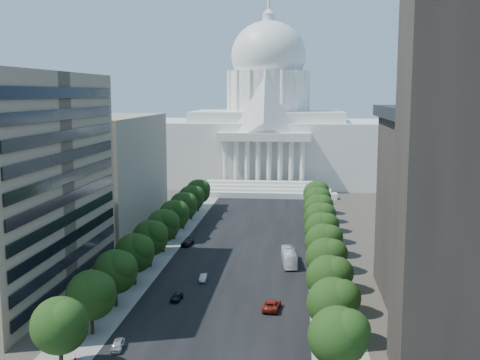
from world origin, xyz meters
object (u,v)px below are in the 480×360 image
(car_dark_b, at_px, (188,242))
(car_parked, at_px, (118,345))
(car_red, at_px, (272,305))
(car_silver, at_px, (203,278))
(city_bus, at_px, (289,257))
(car_dark_a, at_px, (177,297))

(car_dark_b, bearing_deg, car_parked, -81.81)
(car_red, relative_size, car_dark_b, 1.10)
(car_silver, bearing_deg, city_bus, 36.26)
(car_silver, relative_size, car_dark_b, 0.75)
(car_dark_a, relative_size, car_parked, 0.96)
(car_red, bearing_deg, car_silver, -39.70)
(car_parked, xyz_separation_m, city_bus, (23.54, 45.50, 0.89))
(car_parked, bearing_deg, city_bus, 56.07)
(car_silver, xyz_separation_m, city_bus, (16.39, 13.08, 0.93))
(car_silver, distance_m, city_bus, 20.99)
(car_red, xyz_separation_m, city_bus, (2.42, 27.42, 0.78))
(car_dark_a, distance_m, car_parked, 21.41)
(car_silver, relative_size, city_bus, 0.35)
(car_dark_a, height_order, car_red, car_red)
(car_dark_b, bearing_deg, car_silver, -65.90)
(car_red, bearing_deg, car_dark_b, -55.72)
(car_dark_a, distance_m, car_silver, 11.80)
(car_dark_b, bearing_deg, city_bus, -22.11)
(car_dark_a, bearing_deg, city_bus, 57.02)
(car_silver, relative_size, car_red, 0.68)
(car_parked, distance_m, city_bus, 51.24)
(car_dark_a, bearing_deg, car_dark_b, 103.03)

